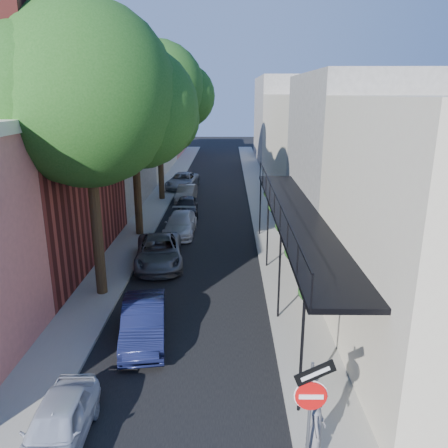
{
  "coord_description": "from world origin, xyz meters",
  "views": [
    {
      "loc": [
        1.46,
        -6.56,
        8.05
      ],
      "look_at": [
        1.27,
        11.0,
        2.8
      ],
      "focal_mm": 35.0,
      "sensor_mm": 36.0,
      "label": 1
    }
  ],
  "objects_px": {
    "oak_near": "(99,99)",
    "parked_car_g": "(183,181)",
    "sign_post": "(311,400)",
    "parked_car_b": "(144,322)",
    "parked_car_c": "(159,251)",
    "oak_mid": "(141,113)",
    "pedestrian": "(316,428)",
    "parked_car_e": "(187,206)",
    "oak_far": "(164,91)",
    "parked_car_d": "(181,224)",
    "parked_car_f": "(186,193)",
    "parked_car_a": "(57,426)"
  },
  "relations": [
    {
      "from": "parked_car_a",
      "to": "parked_car_c",
      "type": "height_order",
      "value": "parked_car_c"
    },
    {
      "from": "oak_far",
      "to": "pedestrian",
      "type": "height_order",
      "value": "oak_far"
    },
    {
      "from": "parked_car_c",
      "to": "parked_car_a",
      "type": "bearing_deg",
      "value": -100.78
    },
    {
      "from": "parked_car_c",
      "to": "parked_car_g",
      "type": "bearing_deg",
      "value": 84.36
    },
    {
      "from": "parked_car_b",
      "to": "parked_car_c",
      "type": "bearing_deg",
      "value": 86.56
    },
    {
      "from": "sign_post",
      "to": "oak_far",
      "type": "xyz_separation_m",
      "value": [
        -6.51,
        26.3,
        6.22
      ]
    },
    {
      "from": "parked_car_b",
      "to": "parked_car_g",
      "type": "relative_size",
      "value": 0.8
    },
    {
      "from": "oak_far",
      "to": "parked_car_a",
      "type": "xyz_separation_m",
      "value": [
        0.81,
        -25.43,
        -7.68
      ]
    },
    {
      "from": "oak_mid",
      "to": "oak_far",
      "type": "bearing_deg",
      "value": 89.59
    },
    {
      "from": "oak_near",
      "to": "parked_car_a",
      "type": "bearing_deg",
      "value": -84.43
    },
    {
      "from": "parked_car_d",
      "to": "oak_near",
      "type": "bearing_deg",
      "value": -102.92
    },
    {
      "from": "oak_mid",
      "to": "pedestrian",
      "type": "bearing_deg",
      "value": -67.97
    },
    {
      "from": "parked_car_f",
      "to": "parked_car_a",
      "type": "bearing_deg",
      "value": -88.32
    },
    {
      "from": "oak_far",
      "to": "pedestrian",
      "type": "xyz_separation_m",
      "value": [
        6.75,
        -25.89,
        -7.27
      ]
    },
    {
      "from": "sign_post",
      "to": "parked_car_e",
      "type": "height_order",
      "value": "sign_post"
    },
    {
      "from": "parked_car_a",
      "to": "parked_car_d",
      "type": "relative_size",
      "value": 0.79
    },
    {
      "from": "parked_car_f",
      "to": "parked_car_g",
      "type": "xyz_separation_m",
      "value": [
        -0.77,
        4.67,
        0.07
      ]
    },
    {
      "from": "parked_car_b",
      "to": "parked_car_d",
      "type": "distance_m",
      "value": 11.68
    },
    {
      "from": "parked_car_a",
      "to": "oak_mid",
      "type": "bearing_deg",
      "value": 91.37
    },
    {
      "from": "parked_car_g",
      "to": "pedestrian",
      "type": "xyz_separation_m",
      "value": [
        6.0,
        -29.88,
        0.29
      ]
    },
    {
      "from": "parked_car_g",
      "to": "parked_car_c",
      "type": "bearing_deg",
      "value": -81.6
    },
    {
      "from": "parked_car_e",
      "to": "oak_far",
      "type": "bearing_deg",
      "value": 107.82
    },
    {
      "from": "oak_near",
      "to": "oak_mid",
      "type": "height_order",
      "value": "oak_near"
    },
    {
      "from": "parked_car_d",
      "to": "parked_car_g",
      "type": "bearing_deg",
      "value": 96.16
    },
    {
      "from": "parked_car_d",
      "to": "parked_car_g",
      "type": "distance_m",
      "value": 13.04
    },
    {
      "from": "oak_mid",
      "to": "oak_far",
      "type": "distance_m",
      "value": 9.12
    },
    {
      "from": "oak_far",
      "to": "parked_car_b",
      "type": "xyz_separation_m",
      "value": [
        1.95,
        -20.68,
        -7.6
      ]
    },
    {
      "from": "oak_near",
      "to": "parked_car_g",
      "type": "bearing_deg",
      "value": 87.91
    },
    {
      "from": "oak_near",
      "to": "sign_post",
      "type": "bearing_deg",
      "value": -54.91
    },
    {
      "from": "parked_car_a",
      "to": "pedestrian",
      "type": "bearing_deg",
      "value": -6.13
    },
    {
      "from": "parked_car_b",
      "to": "parked_car_d",
      "type": "bearing_deg",
      "value": 82.08
    },
    {
      "from": "parked_car_c",
      "to": "oak_near",
      "type": "bearing_deg",
      "value": -122.09
    },
    {
      "from": "oak_mid",
      "to": "parked_car_e",
      "type": "xyz_separation_m",
      "value": [
        2.02,
        4.33,
        -6.43
      ]
    },
    {
      "from": "oak_near",
      "to": "parked_car_f",
      "type": "bearing_deg",
      "value": 84.61
    },
    {
      "from": "parked_car_b",
      "to": "parked_car_e",
      "type": "xyz_separation_m",
      "value": [
        0.0,
        15.97,
        -0.03
      ]
    },
    {
      "from": "parked_car_c",
      "to": "pedestrian",
      "type": "xyz_separation_m",
      "value": [
        5.34,
        -12.05,
        0.32
      ]
    },
    {
      "from": "pedestrian",
      "to": "sign_post",
      "type": "bearing_deg",
      "value": 160.6
    },
    {
      "from": "oak_far",
      "to": "parked_car_g",
      "type": "bearing_deg",
      "value": 79.29
    },
    {
      "from": "oak_near",
      "to": "oak_far",
      "type": "height_order",
      "value": "oak_far"
    },
    {
      "from": "parked_car_d",
      "to": "parked_car_g",
      "type": "relative_size",
      "value": 0.86
    },
    {
      "from": "parked_car_e",
      "to": "oak_near",
      "type": "bearing_deg",
      "value": -103.83
    },
    {
      "from": "oak_mid",
      "to": "parked_car_f",
      "type": "height_order",
      "value": "oak_mid"
    },
    {
      "from": "oak_mid",
      "to": "pedestrian",
      "type": "relative_size",
      "value": 5.9
    },
    {
      "from": "parked_car_b",
      "to": "parked_car_c",
      "type": "relative_size",
      "value": 0.84
    },
    {
      "from": "oak_far",
      "to": "parked_car_b",
      "type": "relative_size",
      "value": 2.97
    },
    {
      "from": "parked_car_e",
      "to": "pedestrian",
      "type": "relative_size",
      "value": 2.13
    },
    {
      "from": "parked_car_f",
      "to": "pedestrian",
      "type": "bearing_deg",
      "value": -74.94
    },
    {
      "from": "parked_car_b",
      "to": "parked_car_g",
      "type": "bearing_deg",
      "value": 84.87
    },
    {
      "from": "parked_car_a",
      "to": "parked_car_f",
      "type": "height_order",
      "value": "parked_car_f"
    },
    {
      "from": "sign_post",
      "to": "parked_car_e",
      "type": "bearing_deg",
      "value": 101.92
    }
  ]
}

